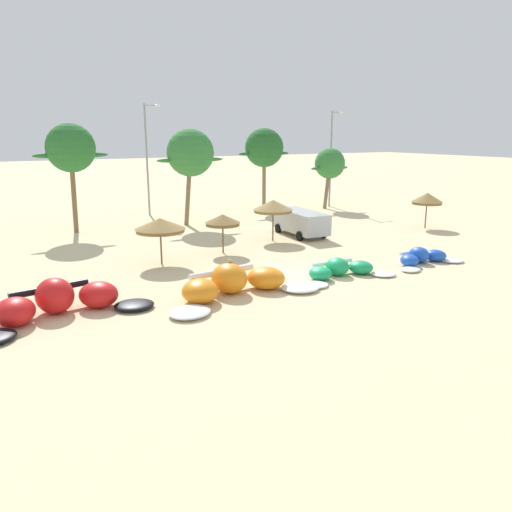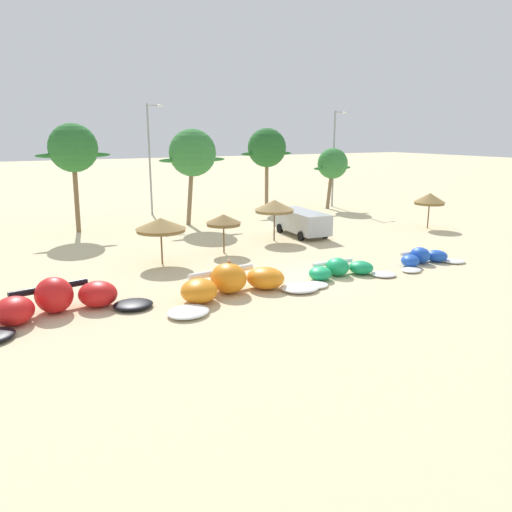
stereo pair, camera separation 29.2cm
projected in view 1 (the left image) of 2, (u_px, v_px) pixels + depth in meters
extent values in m
plane|color=beige|center=(308.00, 277.00, 27.10)|extent=(260.00, 260.00, 0.00)
ellipsoid|color=red|center=(14.00, 312.00, 20.22)|extent=(2.18, 2.26, 1.15)
ellipsoid|color=red|center=(55.00, 296.00, 21.58)|extent=(1.86, 2.00, 1.55)
ellipsoid|color=red|center=(99.00, 295.00, 22.37)|extent=(2.36, 2.36, 1.15)
ellipsoid|color=black|center=(134.00, 305.00, 22.28)|extent=(2.00, 1.87, 0.31)
cylinder|color=black|center=(50.00, 289.00, 22.01)|extent=(3.36, 0.88, 0.31)
cube|color=black|center=(56.00, 297.00, 21.45)|extent=(1.31, 0.83, 0.04)
ellipsoid|color=white|center=(190.00, 312.00, 21.43)|extent=(2.46, 2.35, 0.29)
ellipsoid|color=orange|center=(200.00, 291.00, 22.98)|extent=(2.41, 2.50, 1.08)
ellipsoid|color=orange|center=(229.00, 278.00, 24.34)|extent=(1.86, 2.07, 1.45)
ellipsoid|color=orange|center=(266.00, 278.00, 25.04)|extent=(2.53, 2.55, 1.08)
ellipsoid|color=white|center=(300.00, 288.00, 24.81)|extent=(2.28, 2.11, 0.29)
cylinder|color=white|center=(222.00, 272.00, 24.84)|extent=(3.58, 0.66, 0.32)
cube|color=white|center=(231.00, 279.00, 24.19)|extent=(1.36, 0.81, 0.04)
ellipsoid|color=white|center=(316.00, 285.00, 25.44)|extent=(1.65, 1.56, 0.19)
ellipsoid|color=#199E5B|center=(320.00, 273.00, 26.53)|extent=(1.78, 1.81, 0.72)
ellipsoid|color=#199E5B|center=(337.00, 267.00, 27.38)|extent=(1.26, 1.40, 0.97)
ellipsoid|color=#199E5B|center=(361.00, 267.00, 27.70)|extent=(1.75, 1.79, 0.72)
ellipsoid|color=white|center=(383.00, 274.00, 27.37)|extent=(1.71, 1.63, 0.19)
cylinder|color=white|center=(332.00, 263.00, 27.76)|extent=(2.57, 0.34, 0.23)
cube|color=white|center=(339.00, 267.00, 27.26)|extent=(0.95, 0.52, 0.04)
ellipsoid|color=white|center=(411.00, 269.00, 28.28)|extent=(1.57, 1.44, 0.19)
ellipsoid|color=blue|center=(409.00, 260.00, 29.21)|extent=(1.55, 1.62, 0.71)
ellipsoid|color=blue|center=(419.00, 255.00, 30.00)|extent=(1.09, 1.31, 0.96)
ellipsoid|color=blue|center=(435.00, 255.00, 30.38)|extent=(1.59, 1.63, 0.71)
ellipsoid|color=white|center=(453.00, 261.00, 30.19)|extent=(1.52, 1.36, 0.19)
cylinder|color=white|center=(413.00, 252.00, 30.34)|extent=(2.18, 0.30, 0.20)
cube|color=white|center=(421.00, 255.00, 29.90)|extent=(0.81, 0.49, 0.04)
cylinder|color=brown|center=(161.00, 247.00, 29.53)|extent=(0.10, 0.10, 2.12)
cone|color=olive|center=(160.00, 223.00, 29.20)|extent=(2.95, 2.95, 0.63)
cylinder|color=olive|center=(160.00, 231.00, 29.30)|extent=(2.80, 2.80, 0.20)
cylinder|color=brown|center=(223.00, 238.00, 32.32)|extent=(0.10, 0.10, 1.99)
cone|color=olive|center=(223.00, 218.00, 32.02)|extent=(2.27, 2.27, 0.53)
cylinder|color=brown|center=(223.00, 224.00, 32.11)|extent=(2.15, 2.15, 0.20)
cylinder|color=brown|center=(273.00, 225.00, 36.00)|extent=(0.10, 0.10, 2.25)
cone|color=#9E7F4C|center=(273.00, 205.00, 35.65)|extent=(2.84, 2.84, 0.70)
cylinder|color=olive|center=(273.00, 211.00, 35.75)|extent=(2.69, 2.69, 0.20)
cylinder|color=brown|center=(426.00, 215.00, 40.85)|extent=(0.10, 0.10, 2.13)
cone|color=olive|center=(427.00, 197.00, 40.50)|extent=(2.45, 2.45, 0.72)
cylinder|color=olive|center=(427.00, 203.00, 40.61)|extent=(2.33, 2.33, 0.20)
cube|color=#B2B7BC|center=(300.00, 221.00, 37.89)|extent=(2.38, 5.47, 1.50)
cube|color=black|center=(291.00, 215.00, 39.12)|extent=(2.07, 1.47, 0.56)
cylinder|color=black|center=(278.00, 228.00, 39.10)|extent=(0.29, 0.69, 0.68)
cylinder|color=black|center=(301.00, 226.00, 39.94)|extent=(0.29, 0.69, 0.68)
cylinder|color=black|center=(300.00, 236.00, 36.19)|extent=(0.29, 0.69, 0.68)
cylinder|color=black|center=(324.00, 234.00, 37.04)|extent=(0.29, 0.69, 0.68)
cylinder|color=#383842|center=(230.00, 283.00, 24.66)|extent=(0.24, 0.24, 0.85)
cube|color=black|center=(230.00, 269.00, 24.49)|extent=(0.36, 0.22, 0.56)
sphere|color=tan|center=(230.00, 261.00, 24.40)|extent=(0.20, 0.20, 0.20)
cylinder|color=brown|center=(74.00, 191.00, 38.49)|extent=(0.46, 0.36, 6.45)
sphere|color=#286B2D|center=(71.00, 148.00, 37.74)|extent=(3.66, 3.66, 3.66)
ellipsoid|color=#286B2D|center=(51.00, 156.00, 37.18)|extent=(2.56, 0.50, 0.36)
ellipsoid|color=#286B2D|center=(91.00, 155.00, 38.57)|extent=(2.56, 0.50, 0.36)
cylinder|color=#7F6647|center=(188.00, 189.00, 41.87)|extent=(0.91, 0.36, 5.96)
sphere|color=#337A38|center=(190.00, 153.00, 41.29)|extent=(3.88, 3.88, 3.88)
ellipsoid|color=#337A38|center=(173.00, 160.00, 40.69)|extent=(2.72, 0.50, 0.36)
ellipsoid|color=#337A38|center=(208.00, 159.00, 42.17)|extent=(2.72, 0.50, 0.36)
cylinder|color=#7F6647|center=(264.00, 179.00, 50.42)|extent=(0.37, 0.36, 6.10)
sphere|color=#236028|center=(264.00, 148.00, 49.69)|extent=(3.81, 3.81, 3.81)
ellipsoid|color=#236028|center=(251.00, 154.00, 49.10)|extent=(2.66, 0.50, 0.36)
ellipsoid|color=#236028|center=(277.00, 153.00, 50.55)|extent=(2.66, 0.50, 0.36)
cylinder|color=#7F6647|center=(327.00, 186.00, 51.17)|extent=(0.84, 0.36, 4.55)
sphere|color=#337A38|center=(330.00, 163.00, 50.74)|extent=(3.06, 3.06, 3.06)
ellipsoid|color=#337A38|center=(320.00, 168.00, 50.27)|extent=(2.14, 0.50, 0.36)
ellipsoid|color=#337A38|center=(339.00, 168.00, 51.43)|extent=(2.14, 0.50, 0.36)
cylinder|color=gray|center=(147.00, 160.00, 46.37)|extent=(0.18, 0.18, 10.12)
cylinder|color=gray|center=(151.00, 105.00, 45.50)|extent=(1.23, 0.10, 0.10)
ellipsoid|color=silver|center=(157.00, 105.00, 45.79)|extent=(0.56, 0.24, 0.20)
cylinder|color=gray|center=(331.00, 159.00, 51.91)|extent=(0.18, 0.18, 9.71)
cylinder|color=gray|center=(337.00, 112.00, 51.05)|extent=(1.11, 0.10, 0.10)
ellipsoid|color=silver|center=(341.00, 112.00, 51.32)|extent=(0.56, 0.24, 0.20)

